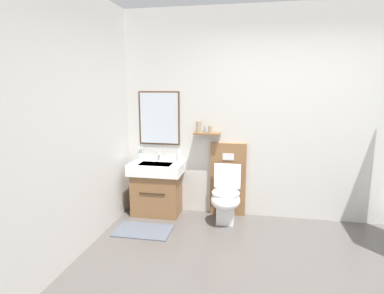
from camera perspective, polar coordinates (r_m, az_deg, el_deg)
name	(u,v)px	position (r m, az deg, el deg)	size (l,w,h in m)	color
wall_back	(288,115)	(4.39, 16.46, 5.37)	(4.60, 0.27, 2.75)	beige
wall_left	(46,129)	(3.16, -24.21, 2.94)	(0.12, 3.73, 2.75)	beige
bath_mat	(143,231)	(4.14, -8.53, -14.31)	(0.68, 0.44, 0.01)	#474C56
vanity_sink_left	(157,187)	(4.52, -6.21, -7.04)	(0.71, 0.46, 0.72)	brown
tap_on_left_sink	(160,156)	(4.56, -5.72, -1.54)	(0.03, 0.13, 0.11)	silver
toilet	(227,192)	(4.33, 6.11, -7.83)	(0.48, 0.62, 1.00)	brown
toothbrush_cup	(141,156)	(4.64, -9.02, -1.59)	(0.07, 0.07, 0.20)	silver
soap_dispenser	(179,156)	(4.49, -2.23, -1.61)	(0.06, 0.06, 0.18)	white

